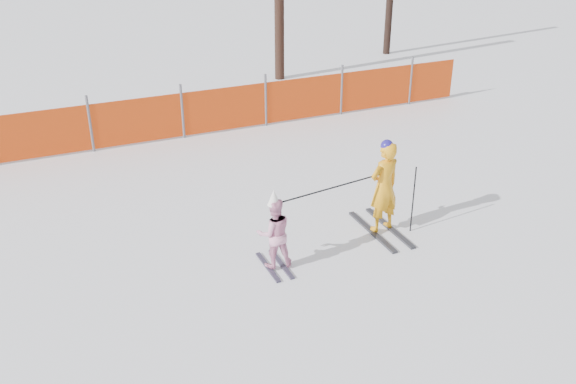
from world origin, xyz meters
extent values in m
plane|color=white|center=(0.00, 0.00, 0.00)|extent=(120.00, 120.00, 0.00)
cube|color=black|center=(1.48, 0.40, 0.02)|extent=(0.09, 1.45, 0.04)
cube|color=black|center=(1.82, 0.40, 0.02)|extent=(0.09, 1.45, 0.04)
imported|color=#FAA315|center=(1.65, 0.40, 0.82)|extent=(0.63, 0.47, 1.55)
sphere|color=navy|center=(1.65, 0.40, 1.53)|extent=(0.20, 0.20, 0.20)
cube|color=black|center=(-0.51, 0.09, 0.01)|extent=(0.09, 0.87, 0.03)
cube|color=black|center=(-0.29, 0.09, 0.01)|extent=(0.09, 0.87, 0.03)
imported|color=#F19DC6|center=(-0.40, 0.09, 0.59)|extent=(0.59, 0.49, 1.11)
cone|color=white|center=(-0.40, 0.09, 1.18)|extent=(0.19, 0.19, 0.24)
cylinder|color=black|center=(2.10, 0.20, 0.59)|extent=(0.02, 0.02, 1.17)
cylinder|color=black|center=(0.62, 0.24, 1.06)|extent=(1.81, 0.29, 0.02)
cylinder|color=#595960|center=(-2.25, 5.86, 0.62)|extent=(0.06, 0.06, 1.25)
cylinder|color=#595960|center=(-0.25, 5.86, 0.62)|extent=(0.06, 0.06, 1.25)
cylinder|color=#595960|center=(1.75, 5.86, 0.62)|extent=(0.06, 0.06, 1.25)
cylinder|color=#595960|center=(3.75, 5.86, 0.62)|extent=(0.06, 0.06, 1.25)
cylinder|color=#595960|center=(5.75, 5.86, 0.62)|extent=(0.06, 0.06, 1.25)
cube|color=#D53D0B|center=(-1.61, 5.86, 0.55)|extent=(17.28, 0.03, 1.00)
camera|label=1|loc=(-3.49, -7.55, 5.33)|focal=40.00mm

